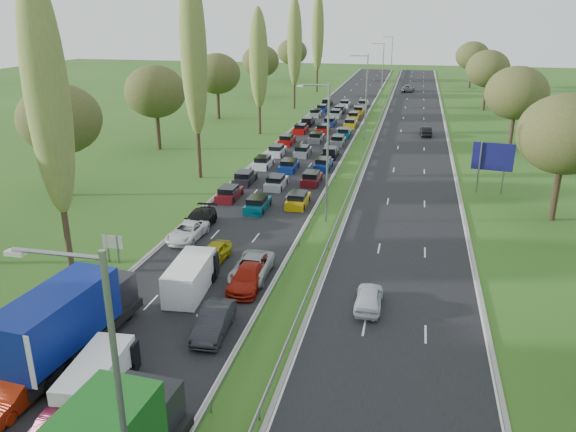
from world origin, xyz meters
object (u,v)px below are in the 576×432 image
Objects in this scene: near_car_2 at (187,231)px; blue_lorry at (69,319)px; near_car_3 at (198,220)px; near_car_1 at (17,392)px; info_sign at (113,245)px; white_van_front at (99,376)px; direction_sign at (493,159)px; white_van_rear at (191,276)px.

blue_lorry is (0.24, -16.58, 1.41)m from near_car_2.
near_car_3 is at bearing 95.45° from blue_lorry.
info_sign is (-3.80, 15.68, 0.64)m from near_car_1.
white_van_front is at bearing -77.63° from near_car_2.
direction_sign is at bearing 59.27° from blue_lorry.
white_van_rear reaches higher than near_car_1.
direction_sign reaches higher than white_van_rear.
near_car_3 is 8.65m from info_sign.
info_sign is (-3.84, 11.24, -0.72)m from blue_lorry.
white_van_rear reaches higher than white_van_front.
white_van_front is at bearing -95.64° from white_van_rear.
white_van_front reaches higher than near_car_1.
near_car_2 is at bearing 95.34° from white_van_front.
direction_sign is (24.96, 35.16, 1.47)m from blue_lorry.
blue_lorry is at bearing -90.85° from near_car_3.
near_car_2 is (-0.20, 21.03, -0.04)m from near_car_1.
near_car_3 is at bearing 92.68° from near_car_2.
direction_sign reaches higher than info_sign.
near_car_1 is 0.83× the size of direction_sign.
info_sign reaches higher than near_car_3.
near_car_1 is at bearing -91.09° from near_car_3.
blue_lorry is at bearing -71.13° from info_sign.
blue_lorry is 4.58× the size of info_sign.
blue_lorry reaches higher than near_car_1.
direction_sign is at bearing 39.71° from info_sign.
near_car_2 is 19.76m from white_van_front.
direction_sign reaches higher than white_van_front.
near_car_1 is 0.90× the size of near_car_2.
near_car_3 is at bearing 94.82° from near_car_1.
direction_sign is (21.44, 26.97, 2.46)m from white_van_rear.
blue_lorry is 1.93× the size of white_van_front.
blue_lorry is (0.04, 4.44, 1.37)m from near_car_1.
info_sign is (-3.60, -5.35, 0.69)m from near_car_2.
info_sign is at bearing 153.03° from white_van_rear.
near_car_2 is at bearing -91.04° from near_car_3.
blue_lorry reaches higher than near_car_3.
blue_lorry reaches higher than white_van_rear.
near_car_3 is (-0.23, 23.53, 0.04)m from near_car_1.
white_van_rear is (3.55, 12.63, 0.38)m from near_car_1.
blue_lorry is at bearing -117.72° from white_van_rear.
near_car_3 is 30.04m from direction_sign.
white_van_rear is (0.22, 11.05, 0.08)m from white_van_front.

